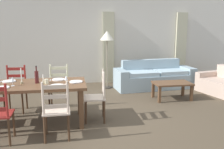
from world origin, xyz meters
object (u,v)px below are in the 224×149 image
Objects in this scene: dining_chair_head_east at (97,96)px; wine_glass_near_left at (12,80)px; standing_lamp at (107,39)px; coffee_cup_primary at (47,82)px; coffee_table at (172,85)px; wine_bottle at (37,77)px; dining_chair_near_right at (56,110)px; wine_glass_near_right at (66,78)px; dining_table at (32,88)px; dining_chair_far_left at (16,89)px; dining_chair_far_right at (59,88)px; couch at (154,78)px; armchair_upholstered at (224,84)px.

wine_glass_near_left is at bearing -176.59° from dining_chair_head_east.
wine_glass_near_left is at bearing -128.23° from standing_lamp.
coffee_cup_primary is at bearing -120.14° from standing_lamp.
coffee_table is (2.86, 1.12, -0.44)m from coffee_cup_primary.
dining_chair_near_right is at bearing -64.42° from wine_bottle.
wine_glass_near_right reaches higher than coffee_table.
dining_chair_head_east reaches higher than dining_table.
standing_lamp is (2.18, 1.66, 0.93)m from dining_chair_far_left.
dining_chair_near_right is at bearing -59.09° from dining_chair_far_left.
dining_chair_far_right reaches higher than couch.
wine_glass_near_right is 4.38m from armchair_upholstered.
wine_bottle is at bearing 25.70° from dining_table.
dining_chair_head_east is (0.74, -0.77, 0.00)m from dining_chair_far_right.
dining_chair_head_east reaches higher than couch.
dining_chair_far_right is at bearing -173.53° from coffee_table.
wine_glass_near_left is 5.23m from armchair_upholstered.
couch is at bearing 35.29° from wine_glass_near_left.
coffee_cup_primary is (-0.34, 0.07, -0.07)m from wine_glass_near_right.
wine_bottle is 0.24× the size of armchair_upholstered.
dining_chair_far_right is 0.41× the size of couch.
wine_bottle is at bearing 22.37° from wine_glass_near_left.
dining_chair_head_east is at bearing -102.53° from standing_lamp.
armchair_upholstered is (4.43, 1.38, -0.55)m from coffee_cup_primary.
wine_glass_near_left is at bearing -163.97° from armchair_upholstered.
dining_table is 0.88m from dining_chair_near_right.
wine_bottle is at bearing -54.18° from dining_chair_far_left.
standing_lamp reaches higher than wine_glass_near_left.
standing_lamp is (0.55, 2.48, 0.93)m from dining_chair_head_east.
wine_bottle reaches higher than wine_glass_near_left.
dining_chair_far_left is 10.67× the size of coffee_cup_primary.
dining_chair_near_right is 4.71m from armchair_upholstered.
dining_chair_near_right is at bearing -135.81° from dining_chair_head_east.
coffee_table is (2.67, 1.78, -0.12)m from dining_chair_near_right.
wine_bottle is at bearing 176.32° from dining_chair_head_east.
standing_lamp reaches higher than dining_chair_far_left.
wine_glass_near_right is (0.15, 0.59, 0.38)m from dining_chair_near_right.
dining_chair_head_east is 0.69m from wine_glass_near_right.
standing_lamp is (-2.97, 1.13, 1.16)m from armchair_upholstered.
dining_chair_head_east is 0.59× the size of standing_lamp.
dining_table is at bearing 21.45° from wine_glass_near_left.
wine_glass_near_left reaches higher than coffee_table.
dining_chair_head_east is 1.07× the size of coffee_table.
coffee_cup_primary is (0.72, -0.86, 0.32)m from dining_chair_far_left.
dining_chair_near_right is 1.00× the size of dining_chair_far_left.
dining_chair_far_left is at bearing 153.29° from dining_chair_head_east.
dining_chair_head_east is 1.52m from wine_glass_near_left.
coffee_table is at bearing -45.08° from standing_lamp.
wine_glass_near_right is 2.87m from standing_lamp.
dining_chair_head_east reaches higher than armchair_upholstered.
standing_lamp is (1.64, 2.41, 0.54)m from wine_bottle.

